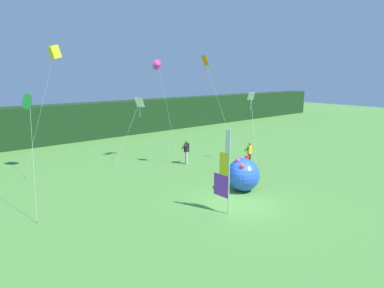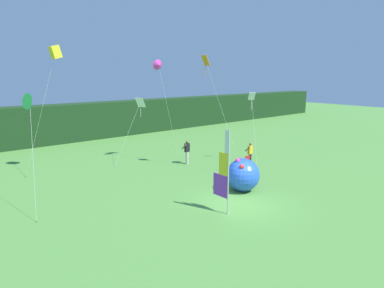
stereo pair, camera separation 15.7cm
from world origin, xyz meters
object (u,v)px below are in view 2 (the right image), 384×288
(folding_chair, at_px, (249,161))
(person_near_banner, at_px, (250,153))
(person_mid_field, at_px, (187,151))
(kite_magenta_delta_0, at_px, (159,65))
(kite_yellow_box_5, at_px, (55,52))
(kite_white_diamond_4, at_px, (140,105))
(kite_white_diamond_1, at_px, (252,101))
(kite_green_delta_3, at_px, (30,102))
(banner_flag, at_px, (224,173))
(kite_orange_diamond_2, at_px, (208,69))
(inflatable_balloon, at_px, (243,175))

(folding_chair, bearing_deg, person_near_banner, 35.46)
(person_mid_field, distance_m, kite_magenta_delta_0, 6.58)
(person_near_banner, height_order, kite_yellow_box_5, kite_yellow_box_5)
(person_mid_field, relative_size, kite_white_diamond_4, 0.37)
(kite_white_diamond_1, relative_size, kite_green_delta_3, 0.92)
(banner_flag, relative_size, person_near_banner, 2.48)
(banner_flag, xyz_separation_m, folding_chair, (6.94, 4.36, -1.48))
(person_near_banner, xyz_separation_m, kite_green_delta_3, (-14.33, 1.48, 4.40))
(folding_chair, bearing_deg, kite_white_diamond_4, 119.54)
(folding_chair, distance_m, kite_white_diamond_1, 4.42)
(kite_magenta_delta_0, bearing_deg, kite_white_diamond_1, -40.52)
(kite_orange_diamond_2, height_order, kite_white_diamond_4, kite_orange_diamond_2)
(person_near_banner, distance_m, person_mid_field, 4.64)
(folding_chair, relative_size, kite_white_diamond_1, 0.17)
(person_mid_field, distance_m, kite_white_diamond_1, 6.03)
(banner_flag, distance_m, kite_white_diamond_4, 12.41)
(kite_magenta_delta_0, distance_m, kite_green_delta_3, 10.48)
(kite_magenta_delta_0, distance_m, kite_yellow_box_5, 6.92)
(kite_orange_diamond_2, bearing_deg, kite_green_delta_3, 178.16)
(kite_orange_diamond_2, distance_m, kite_yellow_box_5, 9.72)
(banner_flag, distance_m, kite_green_delta_3, 9.79)
(person_mid_field, height_order, folding_chair, person_mid_field)
(person_near_banner, distance_m, kite_yellow_box_5, 14.79)
(banner_flag, height_order, kite_yellow_box_5, kite_yellow_box_5)
(kite_magenta_delta_0, height_order, kite_orange_diamond_2, kite_orange_diamond_2)
(inflatable_balloon, relative_size, kite_white_diamond_1, 0.37)
(person_mid_field, height_order, kite_yellow_box_5, kite_yellow_box_5)
(kite_orange_diamond_2, bearing_deg, banner_flag, -126.37)
(banner_flag, bearing_deg, kite_white_diamond_1, 33.02)
(banner_flag, xyz_separation_m, person_near_banner, (7.65, 4.87, -1.10))
(folding_chair, bearing_deg, banner_flag, -147.83)
(person_near_banner, relative_size, folding_chair, 1.88)
(person_mid_field, distance_m, inflatable_balloon, 6.75)
(inflatable_balloon, bearing_deg, kite_orange_diamond_2, 73.13)
(kite_magenta_delta_0, bearing_deg, kite_white_diamond_4, 100.25)
(banner_flag, height_order, inflatable_balloon, banner_flag)
(banner_flag, distance_m, kite_magenta_delta_0, 11.48)
(folding_chair, height_order, kite_magenta_delta_0, kite_magenta_delta_0)
(inflatable_balloon, distance_m, folding_chair, 4.89)
(kite_magenta_delta_0, xyz_separation_m, kite_orange_diamond_2, (1.37, -3.77, -0.26))
(banner_flag, xyz_separation_m, inflatable_balloon, (3.03, 1.44, -1.04))
(inflatable_balloon, distance_m, kite_white_diamond_4, 10.98)
(kite_white_diamond_4, bearing_deg, folding_chair, -60.46)
(folding_chair, distance_m, kite_white_diamond_4, 9.44)
(kite_white_diamond_4, bearing_deg, kite_magenta_delta_0, -79.75)
(kite_magenta_delta_0, relative_size, kite_green_delta_3, 1.33)
(folding_chair, bearing_deg, person_mid_field, 125.52)
(person_mid_field, relative_size, folding_chair, 2.01)
(person_mid_field, height_order, kite_white_diamond_4, kite_white_diamond_4)
(person_near_banner, relative_size, kite_magenta_delta_0, 0.22)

